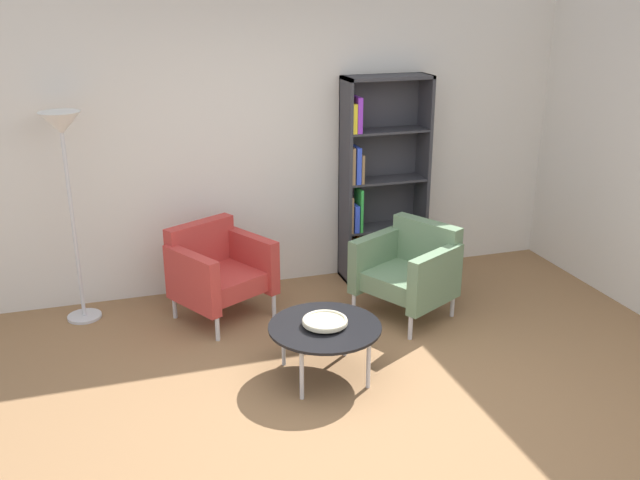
# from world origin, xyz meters

# --- Properties ---
(ground_plane) EXTENTS (8.32, 8.32, 0.00)m
(ground_plane) POSITION_xyz_m (0.00, 0.00, 0.00)
(ground_plane) COLOR olive
(plaster_back_panel) EXTENTS (6.40, 0.12, 2.90)m
(plaster_back_panel) POSITION_xyz_m (0.00, 2.46, 1.45)
(plaster_back_panel) COLOR silver
(plaster_back_panel) RESTS_ON ground_plane
(bookshelf_tall) EXTENTS (0.80, 0.30, 1.90)m
(bookshelf_tall) POSITION_xyz_m (0.96, 2.25, 0.92)
(bookshelf_tall) COLOR #333338
(bookshelf_tall) RESTS_ON ground_plane
(coffee_table_low) EXTENTS (0.80, 0.80, 0.40)m
(coffee_table_low) POSITION_xyz_m (-0.07, 0.59, 0.37)
(coffee_table_low) COLOR black
(coffee_table_low) RESTS_ON ground_plane
(decorative_bowl) EXTENTS (0.32, 0.32, 0.05)m
(decorative_bowl) POSITION_xyz_m (-0.07, 0.59, 0.43)
(decorative_bowl) COLOR beige
(decorative_bowl) RESTS_ON coffee_table_low
(armchair_spare_guest) EXTENTS (0.93, 0.90, 0.78)m
(armchair_spare_guest) POSITION_xyz_m (-0.61, 1.82, 0.41)
(armchair_spare_guest) COLOR #B73833
(armchair_spare_guest) RESTS_ON ground_plane
(armchair_near_window) EXTENTS (0.90, 0.93, 0.78)m
(armchair_near_window) POSITION_xyz_m (0.92, 1.36, 0.41)
(armchair_near_window) COLOR slate
(armchair_near_window) RESTS_ON ground_plane
(floor_lamp_torchiere) EXTENTS (0.32, 0.32, 1.74)m
(floor_lamp_torchiere) POSITION_xyz_m (-1.72, 2.11, 1.45)
(floor_lamp_torchiere) COLOR silver
(floor_lamp_torchiere) RESTS_ON ground_plane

